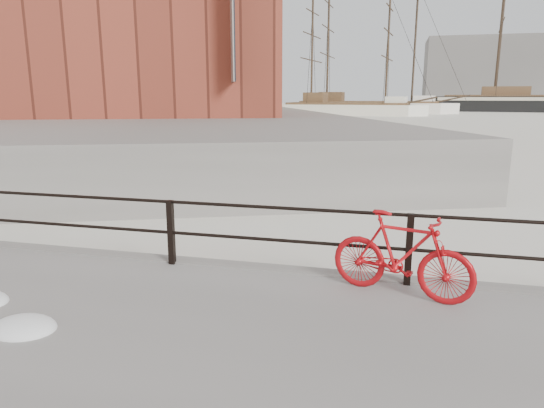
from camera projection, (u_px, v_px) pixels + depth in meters
The scene contains 10 objects.
far_quay at pixel (178, 107), 83.46m from camera, with size 24.00×150.00×1.80m, color gray.
bicycle at pixel (402, 255), 6.18m from camera, with size 1.83×0.27×1.11m, color #B70C11.
schooner_mid at pixel (368, 113), 82.36m from camera, with size 31.15×13.18×22.21m, color white, non-canonical shape.
schooner_left at pixel (347, 115), 73.65m from camera, with size 24.90×11.32×18.86m, color white, non-canonical shape.
workboat_near at pixel (74, 131), 40.41m from camera, with size 11.15×3.72×7.00m, color black, non-canonical shape.
workboat_far at pixel (196, 121), 56.91m from camera, with size 11.17×3.86×7.00m, color black, non-canonical shape.
apartment_cream at pixel (158, 29), 71.01m from camera, with size 20.00×15.00×21.20m, color beige.
apartment_grey at pixel (168, 39), 92.05m from camera, with size 22.00×15.00×23.20m, color gray.
apartment_brick at pixel (175, 54), 114.49m from camera, with size 24.00×15.00×21.20m, color maroon.
industrial_west at pixel (486, 73), 131.96m from camera, with size 32.00×18.00×18.00m, color gray.
Camera 1 is at (-3.79, -6.68, 2.89)m, focal length 32.00 mm.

